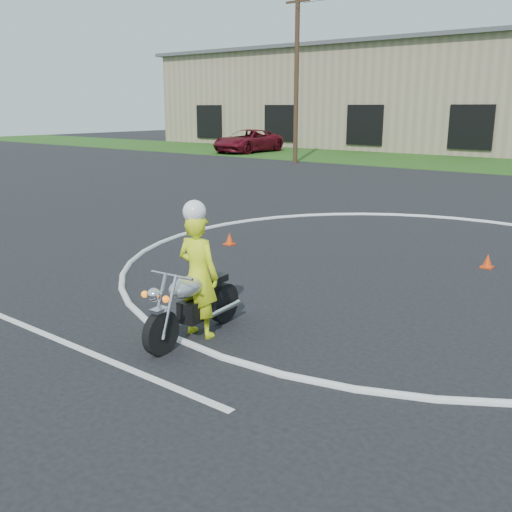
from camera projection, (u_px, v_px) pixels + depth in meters
The scene contains 5 objects.
ground at pixel (335, 301), 10.06m from camera, with size 120.00×120.00×0.00m, color black.
primary_motorcycle at pixel (193, 303), 8.35m from camera, with size 0.74×2.11×1.11m.
rider_primary_grp at pixel (198, 272), 8.35m from camera, with size 0.72×0.50×2.06m.
pickup_grp at pixel (248, 141), 42.88m from camera, with size 2.95×6.16×1.69m.
warehouse at pixel (388, 97), 50.25m from camera, with size 41.00×17.00×8.30m.
Camera 1 is at (4.74, -8.38, 3.33)m, focal length 40.00 mm.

